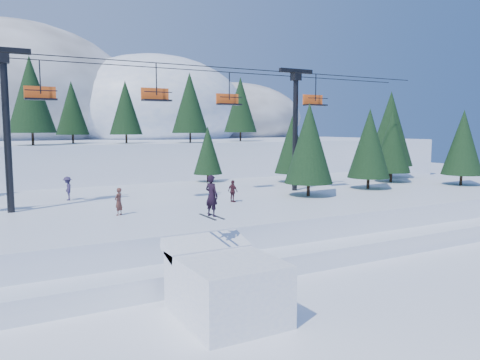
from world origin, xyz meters
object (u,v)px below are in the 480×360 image
banner_far (394,243)px  jump_kicker (225,284)px  banner_near (324,260)px  chairlift (153,107)px

banner_far → jump_kicker: bearing=-164.2°
banner_near → banner_far: (6.38, 0.89, 0.00)m
jump_kicker → banner_near: bearing=21.9°
jump_kicker → banner_far: 14.69m
chairlift → banner_far: size_ratio=17.41×
chairlift → banner_far: chairlift is taller
chairlift → jump_kicker: bearing=-98.5°
jump_kicker → chairlift: 18.05m
jump_kicker → banner_near: (7.73, 3.11, -0.85)m
jump_kicker → banner_near: 8.38m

